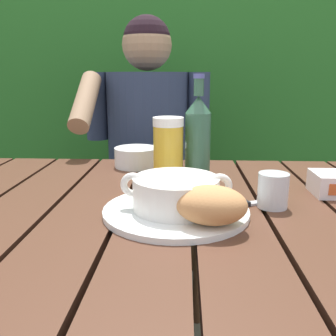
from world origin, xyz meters
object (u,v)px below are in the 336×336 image
object	(u,v)px
soup_bowl	(176,192)
bread_roll	(211,205)
person_eating	(147,149)
water_glass_small	(273,190)
chair_near_diner	(152,189)
beer_glass	(168,150)
beer_bottle	(198,137)
table_knife	(247,203)
diner_bowl	(136,157)
serving_plate	(176,211)

from	to	relation	value
soup_bowl	bread_roll	bearing A→B (deg)	-49.40
person_eating	water_glass_small	distance (m)	0.76
chair_near_diner	person_eating	world-z (taller)	person_eating
person_eating	soup_bowl	bearing A→B (deg)	-79.67
person_eating	beer_glass	size ratio (longest dim) A/B	7.22
person_eating	soup_bowl	distance (m)	0.75
chair_near_diner	beer_glass	size ratio (longest dim) A/B	5.90
beer_bottle	table_knife	bearing A→B (deg)	-63.34
diner_bowl	beer_bottle	bearing A→B (deg)	-37.06
bread_roll	diner_bowl	bearing A→B (deg)	112.45
person_eating	soup_bowl	size ratio (longest dim) A/B	5.52
bread_roll	water_glass_small	xyz separation A→B (m)	(0.14, 0.12, -0.01)
beer_bottle	diner_bowl	world-z (taller)	beer_bottle
person_eating	bread_roll	xyz separation A→B (m)	(0.20, -0.81, 0.06)
person_eating	beer_bottle	size ratio (longest dim) A/B	4.44
chair_near_diner	beer_bottle	distance (m)	0.78
chair_near_diner	water_glass_small	xyz separation A→B (m)	(0.33, -0.88, 0.28)
serving_plate	beer_glass	xyz separation A→B (m)	(-0.03, 0.22, 0.08)
serving_plate	beer_bottle	size ratio (longest dim) A/B	1.06
person_eating	serving_plate	world-z (taller)	person_eating
bread_roll	beer_glass	xyz separation A→B (m)	(-0.09, 0.30, 0.04)
diner_bowl	bread_roll	bearing A→B (deg)	-67.55
table_knife	diner_bowl	size ratio (longest dim) A/B	1.11
chair_near_diner	table_knife	bearing A→B (deg)	-72.10
serving_plate	soup_bowl	size ratio (longest dim) A/B	1.32
soup_bowl	diner_bowl	xyz separation A→B (m)	(-0.13, 0.40, -0.02)
beer_bottle	water_glass_small	world-z (taller)	beer_bottle
table_knife	water_glass_small	bearing A→B (deg)	-9.15
water_glass_small	soup_bowl	bearing A→B (deg)	-166.33
table_knife	beer_glass	bearing A→B (deg)	136.72
soup_bowl	water_glass_small	distance (m)	0.21
beer_bottle	serving_plate	bearing A→B (deg)	-101.01
bread_roll	beer_bottle	bearing A→B (deg)	92.38
person_eating	water_glass_small	xyz separation A→B (m)	(0.34, -0.68, 0.05)
beer_glass	diner_bowl	bearing A→B (deg)	121.43
water_glass_small	diner_bowl	xyz separation A→B (m)	(-0.33, 0.35, -0.01)
diner_bowl	beer_glass	bearing A→B (deg)	-58.57
person_eating	beer_bottle	xyz separation A→B (m)	(0.18, -0.47, 0.13)
chair_near_diner	bread_roll	world-z (taller)	chair_near_diner
bread_roll	diner_bowl	distance (m)	0.51
chair_near_diner	diner_bowl	xyz separation A→B (m)	(-0.00, -0.54, 0.27)
beer_glass	table_knife	bearing A→B (deg)	-43.28
chair_near_diner	soup_bowl	bearing A→B (deg)	-82.04
bread_roll	water_glass_small	bearing A→B (deg)	42.05
bread_roll	diner_bowl	xyz separation A→B (m)	(-0.19, 0.47, -0.02)
table_knife	bread_roll	bearing A→B (deg)	-123.51
serving_plate	diner_bowl	distance (m)	0.42
serving_plate	person_eating	bearing A→B (deg)	100.33
beer_glass	table_knife	xyz separation A→B (m)	(0.18, -0.17, -0.08)
chair_near_diner	serving_plate	xyz separation A→B (m)	(0.13, -0.93, 0.25)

